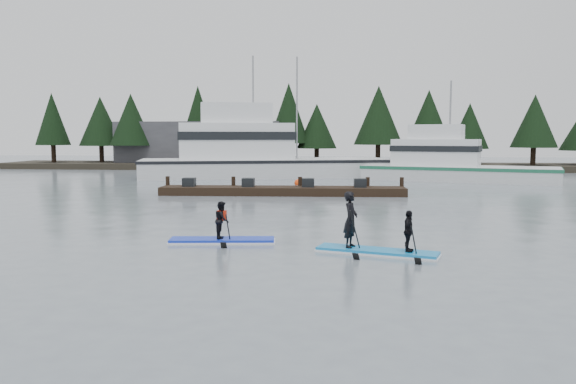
# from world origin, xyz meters

# --- Properties ---
(ground) EXTENTS (160.00, 160.00, 0.00)m
(ground) POSITION_xyz_m (0.00, 0.00, 0.00)
(ground) COLOR slate
(ground) RESTS_ON ground
(far_shore) EXTENTS (70.00, 8.00, 0.60)m
(far_shore) POSITION_xyz_m (0.00, 42.00, 0.30)
(far_shore) COLOR #2D281E
(far_shore) RESTS_ON ground
(treeline) EXTENTS (60.00, 4.00, 8.00)m
(treeline) POSITION_xyz_m (0.00, 42.00, 0.00)
(treeline) COLOR black
(treeline) RESTS_ON ground
(waterfront_building) EXTENTS (18.00, 6.00, 5.00)m
(waterfront_building) POSITION_xyz_m (-14.00, 44.00, 2.50)
(waterfront_building) COLOR #4C4C51
(waterfront_building) RESTS_ON ground
(fishing_boat_large) EXTENTS (21.44, 11.13, 11.32)m
(fishing_boat_large) POSITION_xyz_m (-5.31, 29.89, 0.88)
(fishing_boat_large) COLOR silver
(fishing_boat_large) RESTS_ON ground
(fishing_boat_medium) EXTENTS (14.97, 8.20, 8.58)m
(fishing_boat_medium) POSITION_xyz_m (10.34, 27.62, 0.61)
(fishing_boat_medium) COLOR silver
(fishing_boat_medium) RESTS_ON ground
(floating_dock) EXTENTS (14.29, 2.71, 0.47)m
(floating_dock) POSITION_xyz_m (-1.41, 15.36, 0.24)
(floating_dock) COLOR black
(floating_dock) RESTS_ON ground
(buoy_a) EXTENTS (0.49, 0.49, 0.49)m
(buoy_a) POSITION_xyz_m (-10.70, 26.05, 0.00)
(buoy_a) COLOR #F33E0C
(buoy_a) RESTS_ON ground
(buoy_b) EXTENTS (0.51, 0.51, 0.51)m
(buoy_b) POSITION_xyz_m (-1.18, 22.28, 0.00)
(buoy_b) COLOR #F33E0C
(buoy_b) RESTS_ON ground
(paddleboard_solo) EXTENTS (3.41, 1.24, 1.80)m
(paddleboard_solo) POSITION_xyz_m (-1.49, 0.50, 0.39)
(paddleboard_solo) COLOR #142FC0
(paddleboard_solo) RESTS_ON ground
(paddleboard_duo) EXTENTS (3.59, 1.83, 2.26)m
(paddleboard_duo) POSITION_xyz_m (3.27, -0.67, 0.57)
(paddleboard_duo) COLOR #1479BD
(paddleboard_duo) RESTS_ON ground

